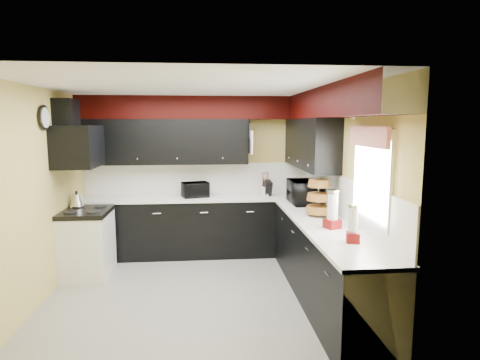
# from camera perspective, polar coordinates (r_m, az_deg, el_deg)

# --- Properties ---
(ground) EXTENTS (3.60, 3.60, 0.00)m
(ground) POSITION_cam_1_polar(r_m,az_deg,el_deg) (5.17, -6.18, -15.73)
(ground) COLOR gray
(ground) RESTS_ON ground
(wall_back) EXTENTS (3.60, 0.06, 2.50)m
(wall_back) POSITION_cam_1_polar(r_m,az_deg,el_deg) (6.59, -6.06, 0.73)
(wall_back) COLOR #E0C666
(wall_back) RESTS_ON ground
(wall_right) EXTENTS (0.06, 3.60, 2.50)m
(wall_right) POSITION_cam_1_polar(r_m,az_deg,el_deg) (5.09, 14.29, -1.60)
(wall_right) COLOR #E0C666
(wall_right) RESTS_ON ground
(wall_left) EXTENTS (0.06, 3.60, 2.50)m
(wall_left) POSITION_cam_1_polar(r_m,az_deg,el_deg) (5.18, -26.76, -2.07)
(wall_left) COLOR #E0C666
(wall_left) RESTS_ON ground
(ceiling) EXTENTS (3.60, 3.60, 0.06)m
(ceiling) POSITION_cam_1_polar(r_m,az_deg,el_deg) (4.76, -6.64, 13.04)
(ceiling) COLOR white
(ceiling) RESTS_ON wall_back
(cab_back) EXTENTS (3.60, 0.60, 0.90)m
(cab_back) POSITION_cam_1_polar(r_m,az_deg,el_deg) (6.45, -6.00, -6.68)
(cab_back) COLOR black
(cab_back) RESTS_ON ground
(cab_right) EXTENTS (0.60, 3.00, 0.90)m
(cab_right) POSITION_cam_1_polar(r_m,az_deg,el_deg) (4.92, 11.78, -11.47)
(cab_right) COLOR black
(cab_right) RESTS_ON ground
(counter_back) EXTENTS (3.62, 0.64, 0.04)m
(counter_back) POSITION_cam_1_polar(r_m,az_deg,el_deg) (6.34, -6.06, -2.56)
(counter_back) COLOR white
(counter_back) RESTS_ON cab_back
(counter_right) EXTENTS (0.64, 3.02, 0.04)m
(counter_right) POSITION_cam_1_polar(r_m,az_deg,el_deg) (4.79, 11.94, -6.16)
(counter_right) COLOR white
(counter_right) RESTS_ON cab_right
(splash_back) EXTENTS (3.60, 0.02, 0.50)m
(splash_back) POSITION_cam_1_polar(r_m,az_deg,el_deg) (6.59, -6.06, 0.21)
(splash_back) COLOR white
(splash_back) RESTS_ON counter_back
(splash_right) EXTENTS (0.02, 3.60, 0.50)m
(splash_right) POSITION_cam_1_polar(r_m,az_deg,el_deg) (5.10, 14.16, -2.27)
(splash_right) COLOR white
(splash_right) RESTS_ON counter_right
(upper_back) EXTENTS (2.60, 0.35, 0.70)m
(upper_back) POSITION_cam_1_polar(r_m,az_deg,el_deg) (6.40, -10.66, 5.37)
(upper_back) COLOR black
(upper_back) RESTS_ON wall_back
(upper_right) EXTENTS (0.35, 1.80, 0.70)m
(upper_right) POSITION_cam_1_polar(r_m,az_deg,el_deg) (5.84, 9.92, 5.15)
(upper_right) COLOR black
(upper_right) RESTS_ON wall_right
(soffit_back) EXTENTS (3.60, 0.36, 0.35)m
(soffit_back) POSITION_cam_1_polar(r_m,az_deg,el_deg) (6.36, -6.23, 10.18)
(soffit_back) COLOR black
(soffit_back) RESTS_ON wall_back
(soffit_right) EXTENTS (0.36, 3.24, 0.35)m
(soffit_right) POSITION_cam_1_polar(r_m,az_deg,el_deg) (4.81, 13.39, 10.74)
(soffit_right) COLOR black
(soffit_right) RESTS_ON wall_right
(stove) EXTENTS (0.60, 0.75, 0.86)m
(stove) POSITION_cam_1_polar(r_m,az_deg,el_deg) (5.95, -20.88, -8.61)
(stove) COLOR white
(stove) RESTS_ON ground
(cooktop) EXTENTS (0.62, 0.77, 0.06)m
(cooktop) POSITION_cam_1_polar(r_m,az_deg,el_deg) (5.84, -21.10, -4.28)
(cooktop) COLOR black
(cooktop) RESTS_ON stove
(hood) EXTENTS (0.50, 0.78, 0.55)m
(hood) POSITION_cam_1_polar(r_m,az_deg,el_deg) (5.74, -22.02, 4.45)
(hood) COLOR black
(hood) RESTS_ON wall_left
(hood_duct) EXTENTS (0.24, 0.40, 0.40)m
(hood_duct) POSITION_cam_1_polar(r_m,az_deg,el_deg) (5.77, -23.49, 8.56)
(hood_duct) COLOR black
(hood_duct) RESTS_ON wall_left
(window) EXTENTS (0.03, 0.86, 0.96)m
(window) POSITION_cam_1_polar(r_m,az_deg,el_deg) (4.22, 18.27, 0.41)
(window) COLOR white
(window) RESTS_ON wall_right
(valance) EXTENTS (0.04, 0.88, 0.20)m
(valance) POSITION_cam_1_polar(r_m,az_deg,el_deg) (4.16, 17.81, 5.87)
(valance) COLOR red
(valance) RESTS_ON wall_right
(pan_top) EXTENTS (0.03, 0.22, 0.40)m
(pan_top) POSITION_cam_1_polar(r_m,az_deg,el_deg) (6.33, 1.30, 7.29)
(pan_top) COLOR black
(pan_top) RESTS_ON upper_back
(pan_mid) EXTENTS (0.03, 0.28, 0.46)m
(pan_mid) POSITION_cam_1_polar(r_m,az_deg,el_deg) (6.21, 1.43, 4.97)
(pan_mid) COLOR black
(pan_mid) RESTS_ON upper_back
(pan_low) EXTENTS (0.03, 0.24, 0.42)m
(pan_low) POSITION_cam_1_polar(r_m,az_deg,el_deg) (6.46, 1.17, 4.82)
(pan_low) COLOR black
(pan_low) RESTS_ON upper_back
(cut_board) EXTENTS (0.03, 0.26, 0.35)m
(cut_board) POSITION_cam_1_polar(r_m,az_deg,el_deg) (6.09, 1.66, 5.38)
(cut_board) COLOR white
(cut_board) RESTS_ON upper_back
(baskets) EXTENTS (0.27, 0.27, 0.50)m
(baskets) POSITION_cam_1_polar(r_m,az_deg,el_deg) (5.07, 11.08, -2.35)
(baskets) COLOR brown
(baskets) RESTS_ON upper_right
(clock) EXTENTS (0.03, 0.30, 0.30)m
(clock) POSITION_cam_1_polar(r_m,az_deg,el_deg) (5.33, -26.08, 7.97)
(clock) COLOR black
(clock) RESTS_ON wall_left
(deco_plate) EXTENTS (0.03, 0.24, 0.24)m
(deco_plate) POSITION_cam_1_polar(r_m,az_deg,el_deg) (4.69, 15.79, 9.81)
(deco_plate) COLOR white
(deco_plate) RESTS_ON wall_right
(toaster_oven) EXTENTS (0.47, 0.43, 0.23)m
(toaster_oven) POSITION_cam_1_polar(r_m,az_deg,el_deg) (6.31, -6.35, -1.37)
(toaster_oven) COLOR black
(toaster_oven) RESTS_ON counter_back
(microwave) EXTENTS (0.41, 0.60, 0.33)m
(microwave) POSITION_cam_1_polar(r_m,az_deg,el_deg) (5.84, 9.16, -1.69)
(microwave) COLOR black
(microwave) RESTS_ON counter_right
(utensil_crock) EXTENTS (0.18, 0.18, 0.16)m
(utensil_crock) POSITION_cam_1_polar(r_m,az_deg,el_deg) (6.37, 3.62, -1.60)
(utensil_crock) COLOR beige
(utensil_crock) RESTS_ON counter_back
(knife_block) EXTENTS (0.15, 0.18, 0.25)m
(knife_block) POSITION_cam_1_polar(r_m,az_deg,el_deg) (6.36, 3.87, -1.20)
(knife_block) COLOR black
(knife_block) RESTS_ON counter_back
(kettle) EXTENTS (0.26, 0.26, 0.18)m
(kettle) POSITION_cam_1_polar(r_m,az_deg,el_deg) (6.09, -22.19, -2.71)
(kettle) COLOR silver
(kettle) RESTS_ON cooktop
(dispenser_a) EXTENTS (0.20, 0.20, 0.40)m
(dispenser_a) POSITION_cam_1_polar(r_m,az_deg,el_deg) (4.50, 13.04, -4.19)
(dispenser_a) COLOR #650602
(dispenser_a) RESTS_ON counter_right
(dispenser_b) EXTENTS (0.15, 0.15, 0.33)m
(dispenser_b) POSITION_cam_1_polar(r_m,az_deg,el_deg) (4.02, 15.79, -6.28)
(dispenser_b) COLOR #5F000E
(dispenser_b) RESTS_ON counter_right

